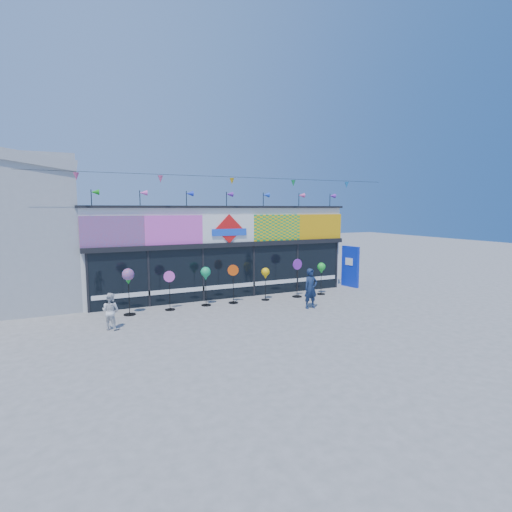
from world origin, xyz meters
TOP-DOWN VIEW (x-y plane):
  - ground at (0.00, 0.00)m, footprint 80.00×80.00m
  - kite_shop at (0.00, 5.94)m, footprint 16.00×5.70m
  - blue_sign at (6.57, 3.27)m, footprint 0.34×1.05m
  - spinner_0 at (-4.43, 2.39)m, footprint 0.45×0.45m
  - spinner_1 at (-2.88, 2.47)m, footprint 0.44×0.40m
  - spinner_2 at (-1.36, 2.56)m, footprint 0.41×0.41m
  - spinner_3 at (-0.19, 2.47)m, footprint 0.44×0.42m
  - spinner_4 at (1.30, 2.40)m, footprint 0.36×0.36m
  - spinner_5 at (2.87, 2.35)m, footprint 0.49×0.44m
  - spinner_6 at (4.16, 2.34)m, footprint 0.38×0.38m
  - adult_man at (2.29, 0.34)m, footprint 0.59×0.39m
  - child at (-5.23, 0.78)m, footprint 0.68×0.64m

SIDE VIEW (x-z plane):
  - ground at x=0.00m, z-range 0.00..0.00m
  - child at x=-5.23m, z-range 0.00..1.23m
  - adult_man at x=2.29m, z-range 0.00..1.61m
  - spinner_1 at x=-2.88m, z-range 0.04..1.60m
  - spinner_3 at x=-0.19m, z-range 0.05..1.68m
  - spinner_5 at x=2.87m, z-range 0.05..1.78m
  - blue_sign at x=6.57m, z-range 0.01..2.08m
  - spinner_4 at x=1.30m, z-range 0.43..1.86m
  - spinner_6 at x=4.16m, z-range 0.45..1.94m
  - spinner_2 at x=-1.36m, z-range 0.48..2.09m
  - spinner_0 at x=-4.43m, z-range 0.53..2.30m
  - kite_shop at x=0.00m, z-range -0.61..4.70m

